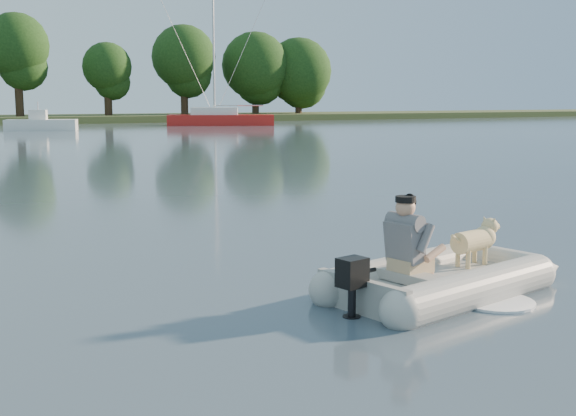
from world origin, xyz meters
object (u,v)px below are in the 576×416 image
dinghy (445,247)px  man (406,238)px  dog (472,245)px  sailboat (220,119)px  motorboat (41,117)px

dinghy → man: bearing=175.8°
dog → sailboat: size_ratio=0.07×
dinghy → man: man is taller
man → sailboat: size_ratio=0.08×
dog → motorboat: 44.17m
sailboat → man: bearing=-85.3°
man → motorboat: bearing=73.1°
sailboat → dinghy: bearing=-84.7°
dinghy → dog: (0.53, 0.17, -0.06)m
dog → sailboat: bearing=58.4°
dog → sailboat: 49.95m
dinghy → dog: size_ratio=5.20×
dog → motorboat: motorboat is taller
dinghy → motorboat: bearing=73.8°
dog → sailboat: (15.77, 47.39, 0.06)m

